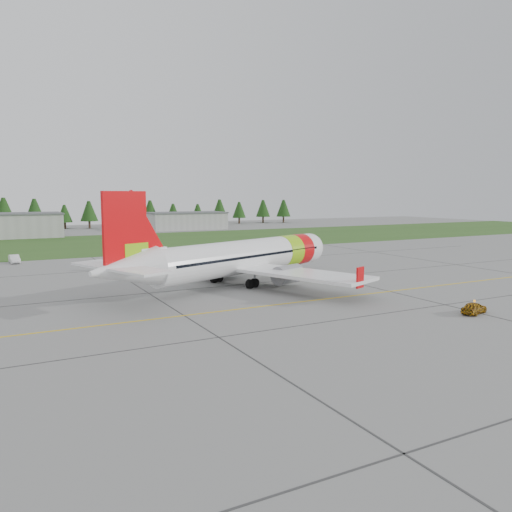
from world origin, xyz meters
TOP-DOWN VIEW (x-y plane):
  - ground at (0.00, 0.00)m, footprint 320.00×320.00m
  - aircraft at (-3.14, 20.58)m, footprint 36.22×34.41m
  - follow_me_car at (9.37, -3.96)m, footprint 1.44×1.58m
  - service_van at (-27.47, 55.02)m, footprint 1.54×1.47m
  - grass_strip at (0.00, 82.00)m, footprint 320.00×50.00m
  - taxi_guideline at (0.00, 8.00)m, footprint 120.00×0.25m
  - hangar_east at (25.00, 118.00)m, footprint 24.00×12.00m
  - treeline at (0.00, 138.00)m, footprint 160.00×8.00m

SIDE VIEW (x-z plane):
  - ground at x=0.00m, z-range 0.00..0.00m
  - taxi_guideline at x=0.00m, z-range 0.00..0.02m
  - grass_strip at x=0.00m, z-range 0.00..0.03m
  - follow_me_car at x=9.37m, z-range 0.00..3.30m
  - service_van at x=-27.47m, z-range 0.00..4.12m
  - hangar_east at x=25.00m, z-range 0.00..5.20m
  - aircraft at x=-3.14m, z-range -2.43..9.05m
  - treeline at x=0.00m, z-range 0.00..10.00m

